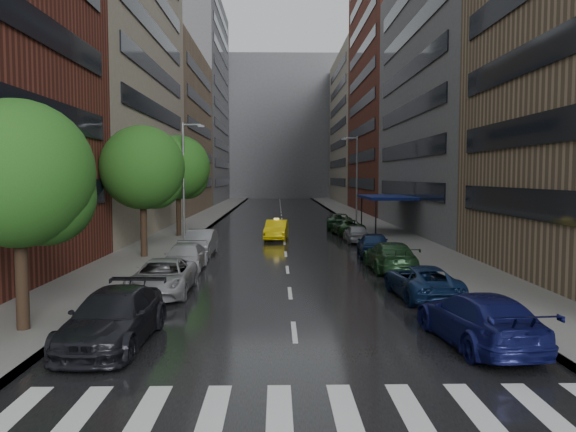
% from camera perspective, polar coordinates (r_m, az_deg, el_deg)
% --- Properties ---
extents(ground, '(220.00, 220.00, 0.00)m').
position_cam_1_polar(ground, '(14.54, 1.14, -16.01)').
color(ground, gray).
rests_on(ground, ground).
extents(road, '(14.00, 140.00, 0.01)m').
position_cam_1_polar(road, '(63.85, -0.62, -0.41)').
color(road, black).
rests_on(road, ground).
extents(sidewalk_left, '(4.00, 140.00, 0.15)m').
position_cam_1_polar(sidewalk_left, '(64.40, -8.65, -0.35)').
color(sidewalk_left, gray).
rests_on(sidewalk_left, ground).
extents(sidewalk_right, '(4.00, 140.00, 0.15)m').
position_cam_1_polar(sidewalk_right, '(64.55, 7.40, -0.33)').
color(sidewalk_right, gray).
rests_on(sidewalk_right, ground).
extents(crosswalk, '(13.15, 2.80, 0.01)m').
position_cam_1_polar(crosswalk, '(12.69, 2.47, -19.04)').
color(crosswalk, silver).
rests_on(crosswalk, ground).
extents(buildings_left, '(8.00, 108.00, 38.00)m').
position_cam_1_polar(buildings_left, '(74.68, -12.56, 12.44)').
color(buildings_left, maroon).
rests_on(buildings_left, ground).
extents(buildings_right, '(8.05, 109.10, 36.00)m').
position_cam_1_polar(buildings_right, '(72.74, 11.49, 11.93)').
color(buildings_right, '#937A5B').
rests_on(buildings_right, ground).
extents(building_far, '(40.00, 14.00, 32.00)m').
position_cam_1_polar(building_far, '(132.11, -0.88, 8.85)').
color(building_far, slate).
rests_on(building_far, ground).
extents(tree_near, '(4.63, 4.63, 7.39)m').
position_cam_1_polar(tree_near, '(19.40, -25.72, 3.84)').
color(tree_near, '#382619').
rests_on(tree_near, ground).
extents(tree_mid, '(5.04, 5.04, 8.02)m').
position_cam_1_polar(tree_mid, '(34.78, -14.56, 4.76)').
color(tree_mid, '#382619').
rests_on(tree_mid, ground).
extents(tree_far, '(5.22, 5.22, 8.32)m').
position_cam_1_polar(tree_far, '(46.56, -11.12, 4.86)').
color(tree_far, '#382619').
rests_on(tree_far, ground).
extents(taxi, '(2.03, 4.81, 1.55)m').
position_cam_1_polar(taxi, '(44.11, -1.18, -1.42)').
color(taxi, yellow).
rests_on(taxi, ground).
extents(parked_cars_left, '(2.48, 24.07, 1.61)m').
position_cam_1_polar(parked_cars_left, '(25.86, -11.98, -5.43)').
color(parked_cars_left, black).
rests_on(parked_cars_left, ground).
extents(parked_cars_right, '(2.90, 42.56, 1.58)m').
position_cam_1_polar(parked_cars_right, '(34.97, 8.69, -2.97)').
color(parked_cars_right, '#111551').
rests_on(parked_cars_right, ground).
extents(street_lamp_left, '(1.74, 0.22, 9.00)m').
position_cam_1_polar(street_lamp_left, '(44.24, -10.47, 3.87)').
color(street_lamp_left, gray).
rests_on(street_lamp_left, sidewalk_left).
extents(street_lamp_right, '(1.74, 0.22, 9.00)m').
position_cam_1_polar(street_lamp_right, '(59.23, 6.93, 3.94)').
color(street_lamp_right, gray).
rests_on(street_lamp_right, sidewalk_right).
extents(awning, '(4.00, 8.00, 3.12)m').
position_cam_1_polar(awning, '(49.61, 9.97, 1.86)').
color(awning, navy).
rests_on(awning, sidewalk_right).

